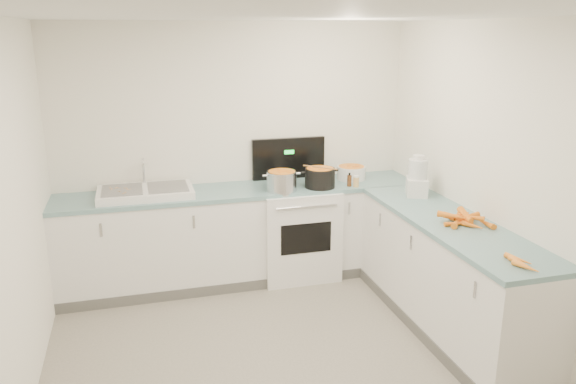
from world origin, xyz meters
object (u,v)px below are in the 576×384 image
object	(u,v)px
black_pot	(320,179)
extract_bottle	(349,181)
steel_pot	(282,182)
food_processor	(417,178)
mixing_bowl	(351,173)
sink	(145,192)
stove	(296,229)
spice_jar	(356,182)

from	to	relation	value
black_pot	extract_bottle	size ratio (longest dim) A/B	2.65
steel_pot	food_processor	distance (m)	1.26
black_pot	mixing_bowl	distance (m)	0.46
sink	steel_pot	bearing A→B (deg)	-7.74
black_pot	mixing_bowl	bearing A→B (deg)	26.96
sink	food_processor	size ratio (longest dim) A/B	2.26
stove	black_pot	xyz separation A→B (m)	(0.20, -0.14, 0.55)
sink	food_processor	bearing A→B (deg)	-15.32
mixing_bowl	extract_bottle	distance (m)	0.28
mixing_bowl	spice_jar	xyz separation A→B (m)	(-0.06, -0.29, -0.02)
stove	sink	world-z (taller)	stove
mixing_bowl	sink	bearing A→B (deg)	-178.45
sink	black_pot	world-z (taller)	sink
stove	mixing_bowl	world-z (taller)	stove
sink	extract_bottle	distance (m)	1.95
extract_bottle	food_processor	xyz separation A→B (m)	(0.48, -0.47, 0.11)
sink	spice_jar	bearing A→B (deg)	-6.61
stove	spice_jar	distance (m)	0.78
stove	extract_bottle	xyz separation A→B (m)	(0.49, -0.18, 0.52)
stove	food_processor	distance (m)	1.32
sink	mixing_bowl	xyz separation A→B (m)	(2.06, 0.06, 0.03)
steel_pot	extract_bottle	size ratio (longest dim) A/B	2.59
black_pot	mixing_bowl	world-z (taller)	black_pot
mixing_bowl	black_pot	bearing A→B (deg)	-153.04
stove	food_processor	bearing A→B (deg)	-33.75
black_pot	food_processor	bearing A→B (deg)	-33.48
sink	steel_pot	xyz separation A→B (m)	(1.26, -0.17, 0.05)
spice_jar	food_processor	size ratio (longest dim) A/B	0.25
black_pot	food_processor	xyz separation A→B (m)	(0.77, -0.51, 0.08)
stove	black_pot	world-z (taller)	stove
steel_pot	sink	bearing A→B (deg)	172.26
mixing_bowl	food_processor	xyz separation A→B (m)	(0.36, -0.72, 0.10)
sink	mixing_bowl	bearing A→B (deg)	1.55
spice_jar	food_processor	distance (m)	0.62
steel_pot	food_processor	world-z (taller)	food_processor
sink	spice_jar	world-z (taller)	sink
mixing_bowl	steel_pot	bearing A→B (deg)	-164.15
food_processor	extract_bottle	bearing A→B (deg)	135.69
stove	sink	distance (m)	1.54
stove	mixing_bowl	xyz separation A→B (m)	(0.61, 0.07, 0.53)
steel_pot	extract_bottle	world-z (taller)	steel_pot
extract_bottle	stove	bearing A→B (deg)	159.93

